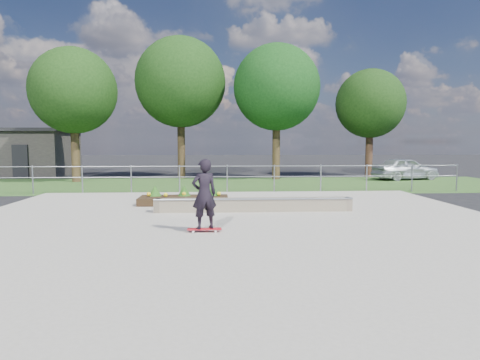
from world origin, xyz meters
name	(u,v)px	position (x,y,z in m)	size (l,w,h in m)	color
ground	(235,229)	(0.00, 0.00, 0.00)	(120.00, 120.00, 0.00)	black
grass_verge	(225,185)	(0.00, 11.00, 0.01)	(30.00, 8.00, 0.02)	#2B4D1E
concrete_slab	(235,228)	(0.00, 0.00, 0.03)	(15.00, 15.00, 0.06)	gray
fence	(227,175)	(0.00, 7.50, 0.77)	(20.06, 0.06, 1.20)	gray
building	(6,152)	(-14.00, 18.00, 1.51)	(8.40, 5.40, 3.00)	#2C2A27
tree_far_left	(73,91)	(-8.00, 13.00, 4.85)	(4.55, 4.55, 7.15)	#352615
tree_mid_left	(181,83)	(-2.50, 15.00, 5.61)	(5.25, 5.25, 8.25)	black
tree_mid_right	(277,88)	(3.00, 14.00, 5.23)	(4.90, 4.90, 7.70)	#332514
tree_far_right	(370,104)	(9.00, 15.50, 4.48)	(4.20, 4.20, 6.60)	#331E14
grind_ledge	(254,205)	(0.67, 2.39, 0.26)	(6.00, 0.44, 0.43)	#6B604F
planter_bed	(184,198)	(-1.57, 4.13, 0.24)	(3.00, 1.20, 0.61)	black
skateboarder	(204,194)	(-0.75, -0.53, 0.95)	(0.80, 0.56, 1.72)	white
parked_car	(405,169)	(10.31, 13.26, 0.64)	(1.52, 3.77, 1.28)	#B6BBC0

